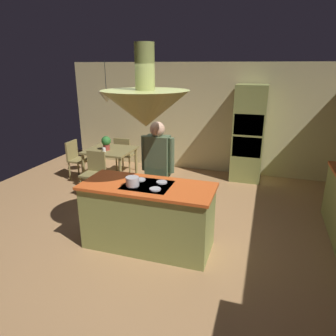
{
  "coord_description": "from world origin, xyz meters",
  "views": [
    {
      "loc": [
        1.46,
        -3.81,
        2.48
      ],
      "look_at": [
        0.1,
        0.4,
        1.0
      ],
      "focal_mm": 32.93,
      "sensor_mm": 36.0,
      "label": 1
    }
  ],
  "objects": [
    {
      "name": "cup_on_table",
      "position": [
        -1.71,
        1.67,
        0.81
      ],
      "size": [
        0.07,
        0.07,
        0.09
      ],
      "primitive_type": "cylinder",
      "color": "white",
      "rests_on": "dining_table"
    },
    {
      "name": "potted_plant_on_table",
      "position": [
        -1.74,
        1.83,
        0.93
      ],
      "size": [
        0.2,
        0.2,
        0.3
      ],
      "color": "#99382D",
      "rests_on": "dining_table"
    },
    {
      "name": "dining_table",
      "position": [
        -1.7,
        1.9,
        0.65
      ],
      "size": [
        0.97,
        0.91,
        0.76
      ],
      "color": "olive",
      "rests_on": "ground"
    },
    {
      "name": "range_hood",
      "position": [
        0.0,
        -0.2,
        1.99
      ],
      "size": [
        1.1,
        1.1,
        1.0
      ],
      "color": "#8C934C"
    },
    {
      "name": "person_at_island",
      "position": [
        -0.09,
        0.46,
        0.97
      ],
      "size": [
        0.53,
        0.23,
        1.69
      ],
      "color": "tan",
      "rests_on": "ground"
    },
    {
      "name": "kitchen_island",
      "position": [
        0.0,
        -0.2,
        0.47
      ],
      "size": [
        1.83,
        0.78,
        0.96
      ],
      "color": "#8C934C",
      "rests_on": "ground"
    },
    {
      "name": "chair_facing_island",
      "position": [
        -1.7,
        1.22,
        0.5
      ],
      "size": [
        0.4,
        0.4,
        0.87
      ],
      "color": "olive",
      "rests_on": "ground"
    },
    {
      "name": "wall_back",
      "position": [
        0.0,
        3.45,
        1.27
      ],
      "size": [
        6.8,
        0.1,
        2.55
      ],
      "primitive_type": "cube",
      "color": "beige",
      "rests_on": "ground"
    },
    {
      "name": "chair_at_corner",
      "position": [
        -2.57,
        1.9,
        0.5
      ],
      "size": [
        0.4,
        0.4,
        0.87
      ],
      "rotation": [
        0.0,
        0.0,
        1.57
      ],
      "color": "olive",
      "rests_on": "ground"
    },
    {
      "name": "chair_by_back_wall",
      "position": [
        -1.7,
        2.58,
        0.5
      ],
      "size": [
        0.4,
        0.4,
        0.87
      ],
      "rotation": [
        0.0,
        0.0,
        3.14
      ],
      "color": "olive",
      "rests_on": "ground"
    },
    {
      "name": "cooking_pot_on_cooktop",
      "position": [
        -0.16,
        -0.33,
        1.02
      ],
      "size": [
        0.18,
        0.18,
        0.12
      ],
      "primitive_type": "cylinder",
      "color": "#B2B2B7",
      "rests_on": "kitchen_island"
    },
    {
      "name": "pendant_light_over_table",
      "position": [
        -1.7,
        1.9,
        1.86
      ],
      "size": [
        0.32,
        0.32,
        0.82
      ],
      "color": "beige"
    },
    {
      "name": "oven_tower",
      "position": [
        1.1,
        3.04,
        1.05
      ],
      "size": [
        0.66,
        0.62,
        2.1
      ],
      "color": "#8C934C",
      "rests_on": "ground"
    },
    {
      "name": "ground",
      "position": [
        0.0,
        0.0,
        0.0
      ],
      "size": [
        8.16,
        8.16,
        0.0
      ],
      "primitive_type": "plane",
      "color": "#AD7F51"
    }
  ]
}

